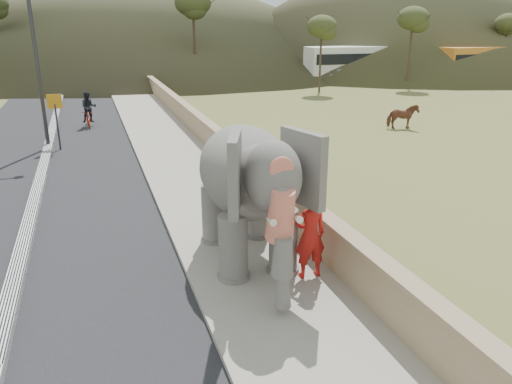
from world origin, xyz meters
TOP-DOWN VIEW (x-y plane):
  - ground at (0.00, 0.00)m, footprint 160.00×160.00m
  - road at (-5.00, 10.00)m, footprint 7.00×120.00m
  - median at (-5.00, 10.00)m, footprint 0.35×120.00m
  - walkway at (0.00, 10.00)m, footprint 3.00×120.00m
  - parapet at (1.65, 10.00)m, footprint 0.30×120.00m
  - lamppost at (-4.69, 16.09)m, footprint 1.76×0.36m
  - signboard at (-4.50, 15.62)m, footprint 0.60×0.08m
  - cow at (12.10, 14.74)m, footprint 1.65×1.07m
  - distant_car at (19.17, 33.83)m, footprint 4.23×1.71m
  - bus_white at (21.39, 34.86)m, footprint 11.07×2.81m
  - bus_orange at (32.35, 30.94)m, footprint 11.12×3.11m
  - hill_far at (5.00, 70.00)m, footprint 80.00×80.00m
  - elephant_and_man at (0.02, 2.99)m, footprint 2.49×4.48m
  - motorcyclist at (-3.20, 20.35)m, footprint 0.81×1.71m
  - trees at (-0.08, 29.35)m, footprint 47.67×42.45m

SIDE VIEW (x-z plane):
  - ground at x=0.00m, z-range 0.00..0.00m
  - road at x=-5.00m, z-range 0.00..0.03m
  - walkway at x=0.00m, z-range 0.00..0.15m
  - median at x=-5.00m, z-range 0.00..0.22m
  - parapet at x=1.65m, z-range 0.00..1.10m
  - cow at x=12.10m, z-range 0.00..1.28m
  - distant_car at x=19.17m, z-range 0.00..1.44m
  - motorcyclist at x=-3.20m, z-range -0.20..1.66m
  - bus_white at x=21.39m, z-range 0.00..3.10m
  - bus_orange at x=32.35m, z-range 0.00..3.10m
  - signboard at x=-4.50m, z-range 0.44..2.84m
  - elephant_and_man at x=0.02m, z-range 0.14..3.32m
  - trees at x=-0.08m, z-range -0.65..8.29m
  - lamppost at x=-4.69m, z-range 0.87..8.87m
  - hill_far at x=5.00m, z-range 0.00..14.00m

